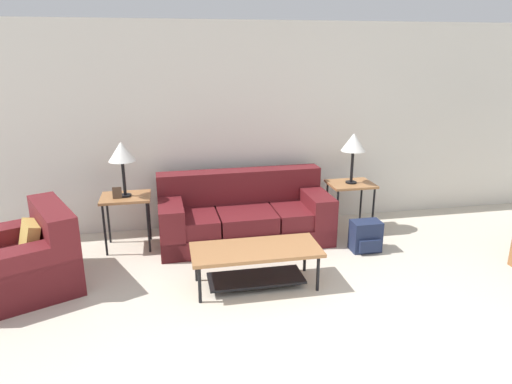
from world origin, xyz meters
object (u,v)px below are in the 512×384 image
armchair (24,261)px  backpack (366,236)px  couch (244,217)px  side_table_right (351,188)px  side_table_left (126,202)px  table_lamp_left (122,153)px  coffee_table (256,258)px  table_lamp_right (354,143)px

armchair → backpack: size_ratio=3.57×
couch → side_table_right: 1.41m
side_table_right → backpack: bearing=-94.7°
couch → side_table_right: bearing=1.4°
side_table_left → table_lamp_left: table_lamp_left is taller
coffee_table → table_lamp_right: bearing=39.4°
table_lamp_right → backpack: table_lamp_right is taller
side_table_right → couch: bearing=-178.6°
side_table_left → table_lamp_left: (0.00, -0.00, 0.58)m
side_table_left → backpack: bearing=-13.2°
side_table_left → table_lamp_right: bearing=-0.0°
couch → armchair: (-2.31, -0.78, -0.01)m
armchair → side_table_left: bearing=41.4°
table_lamp_left → couch: bearing=-1.4°
couch → backpack: size_ratio=5.74×
coffee_table → table_lamp_right: (1.47, 1.21, 0.85)m
side_table_right → table_lamp_left: size_ratio=1.01×
side_table_left → table_lamp_left: size_ratio=1.01×
coffee_table → backpack: (1.42, 0.57, -0.13)m
couch → backpack: couch is taller
table_lamp_left → coffee_table: bearing=-43.0°
table_lamp_left → table_lamp_right: bearing=0.0°
table_lamp_left → table_lamp_right: 2.77m
table_lamp_right → couch: bearing=-178.6°
couch → coffee_table: (-0.09, -1.18, 0.01)m
couch → table_lamp_right: size_ratio=3.26×
side_table_left → side_table_right: size_ratio=1.00×
table_lamp_right → coffee_table: bearing=-140.6°
side_table_left → side_table_right: bearing=0.0°
table_lamp_right → side_table_left: bearing=180.0°
couch → coffee_table: bearing=-94.3°
couch → side_table_right: couch is taller
couch → backpack: 1.47m
coffee_table → side_table_right: side_table_right is taller
side_table_right → armchair: bearing=-167.6°
table_lamp_right → backpack: size_ratio=1.76×
coffee_table → backpack: coffee_table is taller
table_lamp_left → table_lamp_right: same height
backpack → side_table_left: bearing=166.8°
armchair → table_lamp_left: table_lamp_left is taller
table_lamp_left → backpack: table_lamp_left is taller
coffee_table → table_lamp_right: table_lamp_right is taller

